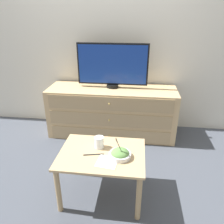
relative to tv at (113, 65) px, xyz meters
name	(u,v)px	position (x,y,z in m)	size (l,w,h in m)	color
ground_plane	(106,122)	(-0.12, 0.24, -0.94)	(12.00, 12.00, 0.00)	#474C56
wall_back	(106,33)	(-0.12, 0.26, 0.36)	(12.00, 0.05, 2.60)	silver
dresser	(112,111)	(0.00, -0.06, -0.61)	(1.66, 0.54, 0.65)	tan
tv	(113,65)	(0.00, 0.00, 0.00)	(0.89, 0.15, 0.56)	black
coffee_table	(102,160)	(0.05, -1.19, -0.56)	(0.73, 0.54, 0.45)	tan
takeout_bowl	(120,154)	(0.21, -1.23, -0.46)	(0.18, 0.18, 0.19)	silver
drink_cup	(99,143)	(0.02, -1.12, -0.44)	(0.08, 0.08, 0.11)	beige
napkin	(107,162)	(0.12, -1.31, -0.48)	(0.18, 0.18, 0.00)	silver
knife	(94,155)	(-0.01, -1.23, -0.48)	(0.17, 0.05, 0.01)	black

